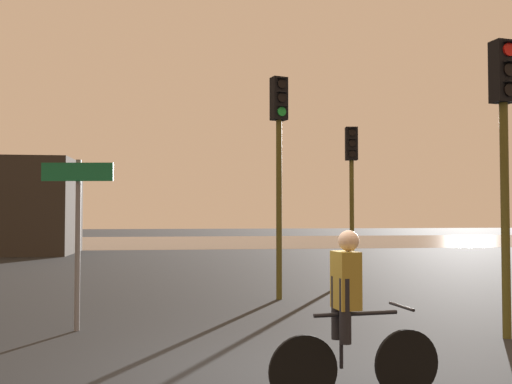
{
  "coord_description": "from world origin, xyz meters",
  "views": [
    {
      "loc": [
        -0.88,
        -6.13,
        1.78
      ],
      "look_at": [
        0.5,
        5.0,
        2.2
      ],
      "focal_mm": 40.0,
      "sensor_mm": 36.0,
      "label": 1
    }
  ],
  "objects_px": {
    "direction_sign_post": "(78,219)",
    "cyclist": "(350,315)",
    "traffic_light_near_right": "(504,130)",
    "traffic_light_far_right": "(352,173)",
    "traffic_light_center": "(279,145)"
  },
  "relations": [
    {
      "from": "traffic_light_far_right",
      "to": "traffic_light_near_right",
      "type": "bearing_deg",
      "value": 97.61
    },
    {
      "from": "traffic_light_near_right",
      "to": "traffic_light_far_right",
      "type": "relative_size",
      "value": 1.04
    },
    {
      "from": "direction_sign_post",
      "to": "traffic_light_far_right",
      "type": "bearing_deg",
      "value": -127.03
    },
    {
      "from": "traffic_light_center",
      "to": "direction_sign_post",
      "type": "distance_m",
      "value": 4.75
    },
    {
      "from": "direction_sign_post",
      "to": "cyclist",
      "type": "relative_size",
      "value": 1.53
    },
    {
      "from": "direction_sign_post",
      "to": "cyclist",
      "type": "xyz_separation_m",
      "value": [
        3.17,
        -3.69,
        -0.88
      ]
    },
    {
      "from": "traffic_light_center",
      "to": "direction_sign_post",
      "type": "xyz_separation_m",
      "value": [
        -3.56,
        -2.75,
        -1.51
      ]
    },
    {
      "from": "traffic_light_far_right",
      "to": "traffic_light_center",
      "type": "distance_m",
      "value": 4.15
    },
    {
      "from": "traffic_light_near_right",
      "to": "traffic_light_far_right",
      "type": "xyz_separation_m",
      "value": [
        -0.09,
        7.29,
        -0.1
      ]
    },
    {
      "from": "traffic_light_near_right",
      "to": "direction_sign_post",
      "type": "relative_size",
      "value": 1.65
    },
    {
      "from": "traffic_light_near_right",
      "to": "traffic_light_far_right",
      "type": "height_order",
      "value": "traffic_light_near_right"
    },
    {
      "from": "traffic_light_near_right",
      "to": "traffic_light_center",
      "type": "relative_size",
      "value": 0.92
    },
    {
      "from": "traffic_light_far_right",
      "to": "traffic_light_center",
      "type": "relative_size",
      "value": 0.89
    },
    {
      "from": "traffic_light_far_right",
      "to": "traffic_light_center",
      "type": "height_order",
      "value": "traffic_light_center"
    },
    {
      "from": "traffic_light_near_right",
      "to": "traffic_light_far_right",
      "type": "bearing_deg",
      "value": -99.09
    }
  ]
}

